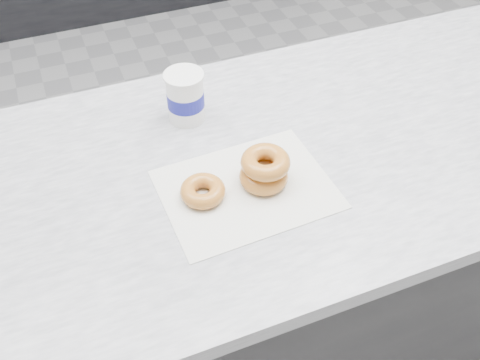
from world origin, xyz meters
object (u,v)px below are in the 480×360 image
at_px(donut_single, 203,191).
at_px(donut_stack, 265,169).
at_px(coffee_cup, 185,96).
at_px(counter, 330,251).

relative_size(donut_single, donut_stack, 0.66).
bearing_deg(donut_stack, coffee_cup, 107.89).
height_order(counter, donut_stack, donut_stack).
distance_m(counter, donut_single, 0.61).
xyz_separation_m(counter, donut_stack, (-0.25, -0.07, 0.48)).
xyz_separation_m(donut_single, coffee_cup, (0.05, 0.25, 0.04)).
distance_m(donut_stack, coffee_cup, 0.27).
bearing_deg(counter, donut_stack, -163.87).
bearing_deg(donut_stack, donut_single, 177.27).
bearing_deg(coffee_cup, counter, -9.83).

